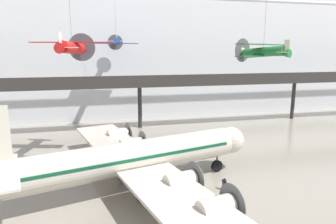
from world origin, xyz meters
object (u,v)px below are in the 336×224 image
Objects in this scene: suspended_plane_green_biplane at (263,52)px; info_sign_pedestal at (224,185)px; suspended_plane_red_highwing at (72,47)px; airliner_silver_main at (128,159)px; suspended_plane_blue_trainer at (116,42)px.

suspended_plane_green_biplane reaches higher than info_sign_pedestal.
suspended_plane_red_highwing reaches higher than suspended_plane_green_biplane.
info_sign_pedestal is at bearing -25.59° from airliner_silver_main.
suspended_plane_green_biplane is 16.85m from info_sign_pedestal.
suspended_plane_blue_trainer is 25.21m from suspended_plane_green_biplane.
suspended_plane_green_biplane is (16.90, 6.10, 9.74)m from airliner_silver_main.
suspended_plane_blue_trainer is 0.85× the size of suspended_plane_green_biplane.
suspended_plane_green_biplane reaches higher than airliner_silver_main.
info_sign_pedestal is at bearing 109.32° from suspended_plane_green_biplane.
airliner_silver_main is at bearing 178.55° from suspended_plane_blue_trainer.
info_sign_pedestal is (7.96, -27.31, -14.20)m from suspended_plane_blue_trainer.
info_sign_pedestal is at bearing -116.71° from suspended_plane_red_highwing.
suspended_plane_blue_trainer is 0.81× the size of suspended_plane_red_highwing.
info_sign_pedestal is (-7.98, -7.85, -12.60)m from suspended_plane_green_biplane.
airliner_silver_main is at bearing -139.57° from suspended_plane_red_highwing.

